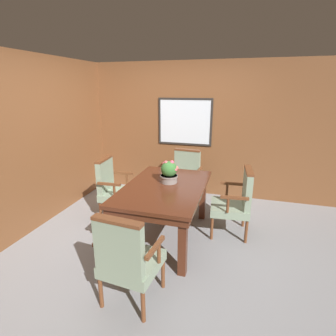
# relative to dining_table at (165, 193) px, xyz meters

# --- Properties ---
(ground_plane) EXTENTS (14.00, 14.00, 0.00)m
(ground_plane) POSITION_rel_dining_table_xyz_m (-0.15, -0.11, -0.66)
(ground_plane) COLOR gray
(wall_back) EXTENTS (7.20, 0.08, 2.45)m
(wall_back) POSITION_rel_dining_table_xyz_m (-0.15, 1.74, 0.57)
(wall_back) COLOR brown
(wall_back) RESTS_ON ground_plane
(wall_left) EXTENTS (0.06, 7.20, 2.45)m
(wall_left) POSITION_rel_dining_table_xyz_m (-1.92, -0.11, 0.57)
(wall_left) COLOR brown
(wall_left) RESTS_ON ground_plane
(dining_table) EXTENTS (1.02, 1.57, 0.76)m
(dining_table) POSITION_rel_dining_table_xyz_m (0.00, 0.00, 0.00)
(dining_table) COLOR #4C2314
(dining_table) RESTS_ON ground_plane
(chair_right_far) EXTENTS (0.56, 0.58, 0.96)m
(chair_right_far) POSITION_rel_dining_table_xyz_m (0.91, 0.36, -0.15)
(chair_right_far) COLOR brown
(chair_right_far) RESTS_ON ground_plane
(chair_head_far) EXTENTS (0.58, 0.56, 0.96)m
(chair_head_far) POSITION_rel_dining_table_xyz_m (0.01, 1.17, -0.15)
(chair_head_far) COLOR brown
(chair_head_far) RESTS_ON ground_plane
(chair_head_near) EXTENTS (0.59, 0.56, 0.96)m
(chair_head_near) POSITION_rel_dining_table_xyz_m (0.01, -1.22, -0.15)
(chair_head_near) COLOR brown
(chair_head_near) RESTS_ON ground_plane
(chair_left_far) EXTENTS (0.55, 0.58, 0.96)m
(chair_left_far) POSITION_rel_dining_table_xyz_m (-0.94, 0.35, -0.15)
(chair_left_far) COLOR brown
(chair_left_far) RESTS_ON ground_plane
(potted_plant) EXTENTS (0.25, 0.24, 0.31)m
(potted_plant) POSITION_rel_dining_table_xyz_m (0.02, 0.14, 0.24)
(potted_plant) COLOR gray
(potted_plant) RESTS_ON dining_table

